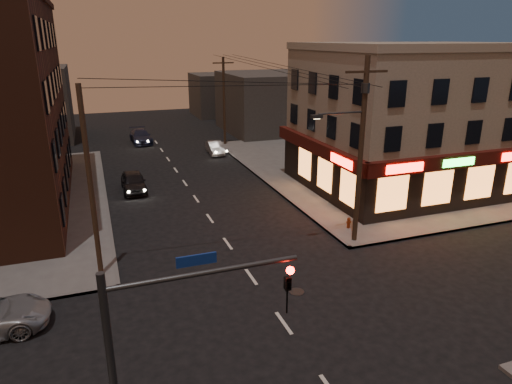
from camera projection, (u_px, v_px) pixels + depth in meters
name	position (u px, v px, depth m)	size (l,w,h in m)	color
ground	(284.00, 323.00, 18.45)	(120.00, 120.00, 0.00)	black
sidewalk_ne	(384.00, 165.00, 41.14)	(24.00, 28.00, 0.15)	#514F4C
pizza_building	(411.00, 118.00, 33.82)	(15.85, 12.85, 10.50)	tan
bg_building_ne_a	(267.00, 102.00, 55.69)	(10.00, 12.00, 7.00)	#3F3D3A
bg_building_nw	(27.00, 104.00, 50.41)	(9.00, 10.00, 8.00)	#3F3D3A
bg_building_ne_b	(221.00, 94.00, 67.68)	(8.00, 8.00, 6.00)	#3F3D3A
utility_pole_main	(360.00, 142.00, 23.92)	(4.20, 0.44, 10.00)	#382619
utility_pole_far	(224.00, 102.00, 47.66)	(0.26, 0.26, 9.00)	#382619
utility_pole_west	(90.00, 185.00, 20.56)	(0.24, 0.24, 9.00)	#382619
traffic_signal	(159.00, 354.00, 10.33)	(4.49, 0.32, 6.47)	#333538
sedan_near	(133.00, 182.00, 34.16)	(1.71, 4.26, 1.45)	black
sedan_mid	(215.00, 148.00, 45.20)	(1.32, 3.80, 1.25)	gray
sedan_far	(141.00, 136.00, 49.94)	(2.03, 4.98, 1.45)	#1C2239
fire_hydrant	(349.00, 222.00, 27.21)	(0.30, 0.30, 0.67)	maroon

